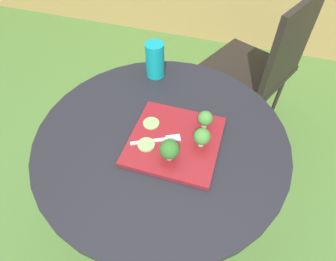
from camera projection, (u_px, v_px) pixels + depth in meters
ground_plane at (164, 229)px, 1.46m from camera, size 12.00×12.00×0.00m
patio_table at (163, 185)px, 1.13m from camera, size 0.80×0.80×0.75m
patio_chair at (263, 63)px, 1.53m from camera, size 0.59×0.59×0.90m
salad_plate at (175, 141)px, 0.87m from camera, size 0.27×0.27×0.01m
drinking_glass at (155, 62)px, 1.06m from camera, size 0.07×0.07×0.13m
fork at (160, 140)px, 0.86m from camera, size 0.15×0.08×0.00m
broccoli_floret_0 at (169, 149)px, 0.79m from camera, size 0.06×0.06×0.07m
broccoli_floret_1 at (202, 137)px, 0.83m from camera, size 0.05×0.05×0.06m
broccoli_floret_2 at (205, 119)px, 0.87m from camera, size 0.05×0.05×0.06m
cucumber_slice_0 at (146, 145)px, 0.85m from camera, size 0.05×0.05×0.01m
cucumber_slice_1 at (151, 123)px, 0.91m from camera, size 0.05×0.05×0.01m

